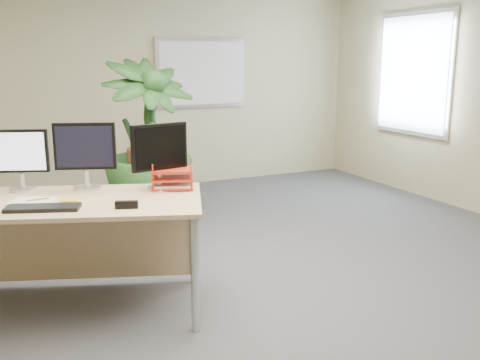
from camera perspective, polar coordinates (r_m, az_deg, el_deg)
name	(u,v)px	position (r m, az deg, el deg)	size (l,w,h in m)	color
floor	(250,314)	(3.83, 1.05, -14.10)	(8.00, 8.00, 0.00)	#49484D
back_wall	(114,90)	(7.24, -13.25, 9.36)	(7.00, 0.04, 2.70)	#C7BA8C
whiteboard	(201,73)	(7.54, -4.16, 11.30)	(1.30, 0.04, 0.95)	silver
window	(413,74)	(7.33, 17.98, 10.69)	(0.04, 1.30, 1.55)	silver
desk	(52,220)	(3.99, -19.41, -4.01)	(2.26, 1.53, 0.80)	tan
floor_plant	(148,162)	(5.29, -9.79, 1.86)	(0.84, 0.84, 1.50)	#143918
monitor_left	(20,156)	(4.14, -22.43, 2.39)	(0.39, 0.18, 0.44)	silver
monitor_right	(85,152)	(4.02, -16.18, 2.94)	(0.42, 0.20, 0.49)	silver
monitor_dark	(160,152)	(3.90, -8.56, 2.96)	(0.43, 0.20, 0.48)	silver
keyboard	(43,208)	(3.60, -20.28, -2.80)	(0.46, 0.15, 0.03)	black
spiral_notebook	(33,201)	(3.82, -21.25, -2.13)	(0.28, 0.21, 0.01)	white
orange_pen	(38,199)	(3.81, -20.77, -1.93)	(0.01, 0.01, 0.14)	orange
yellow_highlighter	(69,201)	(3.73, -17.79, -2.20)	(0.02, 0.02, 0.12)	yellow
letter_tray	(173,180)	(3.96, -7.21, 0.00)	(0.36, 0.31, 0.14)	#B02915
stapler	(127,205)	(3.48, -12.01, -2.59)	(0.14, 0.04, 0.05)	black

